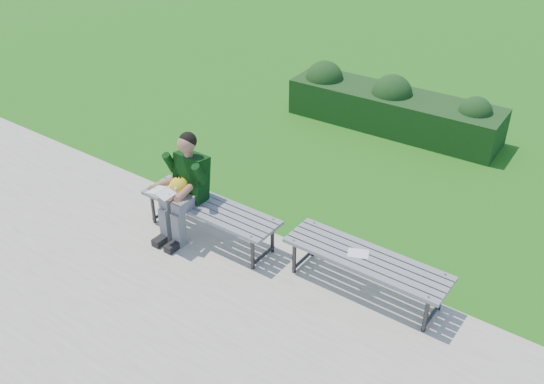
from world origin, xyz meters
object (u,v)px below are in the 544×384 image
(seated_boy, at_px, (184,184))
(paper_sheet, at_px, (358,253))
(hedge, at_px, (389,106))
(bench_right, at_px, (366,261))
(bench_left, at_px, (210,210))

(seated_boy, xyz_separation_m, paper_sheet, (2.18, 0.31, -0.24))
(paper_sheet, bearing_deg, hedge, 111.76)
(hedge, relative_size, bench_right, 1.94)
(hedge, bearing_deg, bench_left, -94.74)
(bench_left, relative_size, paper_sheet, 6.78)
(bench_left, relative_size, seated_boy, 1.37)
(bench_right, bearing_deg, seated_boy, -172.31)
(bench_left, distance_m, paper_sheet, 1.89)
(hedge, bearing_deg, bench_right, -66.97)
(seated_boy, height_order, paper_sheet, seated_boy)
(hedge, height_order, bench_right, hedge)
(bench_right, height_order, seated_boy, seated_boy)
(bench_left, height_order, bench_right, same)
(bench_left, bearing_deg, seated_boy, -162.81)
(hedge, xyz_separation_m, bench_left, (-0.34, -4.07, 0.04))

